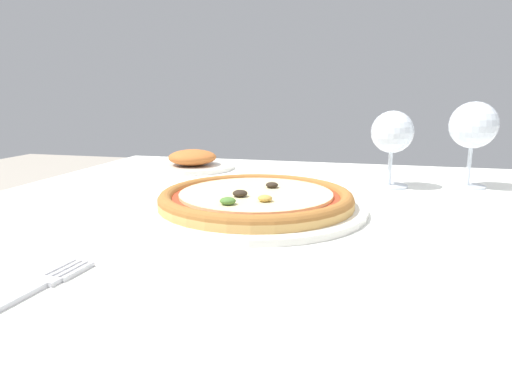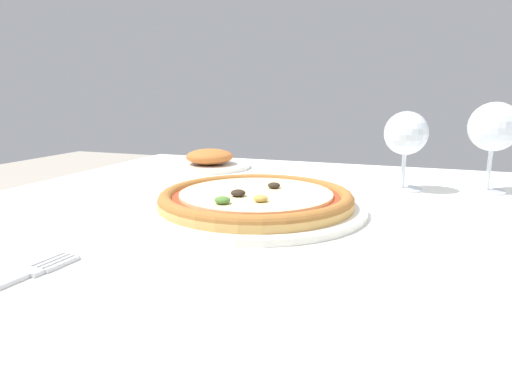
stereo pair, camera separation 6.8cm
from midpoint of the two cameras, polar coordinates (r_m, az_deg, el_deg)
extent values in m
cube|color=brown|center=(0.65, 12.77, -5.97)|extent=(1.17, 1.01, 0.04)
cube|color=silver|center=(0.64, 12.86, -4.18)|extent=(1.27, 1.11, 0.01)
cylinder|color=brown|center=(1.33, -8.94, -12.24)|extent=(0.06, 0.06, 0.67)
cylinder|color=white|center=(0.68, 2.84, -2.08)|extent=(0.35, 0.35, 0.01)
cylinder|color=tan|center=(0.68, 2.85, -1.18)|extent=(0.31, 0.31, 0.01)
torus|color=#A3662D|center=(0.68, 2.85, -0.69)|extent=(0.31, 0.31, 0.02)
cylinder|color=#BC381E|center=(0.68, 2.86, -0.57)|extent=(0.26, 0.26, 0.00)
cylinder|color=beige|center=(0.68, 2.86, -0.24)|extent=(0.24, 0.24, 0.00)
ellipsoid|color=#4C7A33|center=(0.60, -1.31, -1.13)|extent=(0.02, 0.02, 0.01)
ellipsoid|color=#2D2319|center=(0.71, 5.16, 0.87)|extent=(0.02, 0.02, 0.01)
ellipsoid|color=#2D2319|center=(0.65, 0.58, -0.16)|extent=(0.02, 0.02, 0.01)
ellipsoid|color=#4C7A33|center=(0.63, 4.03, -0.76)|extent=(0.01, 0.01, 0.01)
ellipsoid|color=#BC9342|center=(0.61, 3.77, -0.90)|extent=(0.02, 0.02, 0.01)
cube|color=silver|center=(0.49, -24.29, -9.79)|extent=(0.03, 0.02, 0.00)
cube|color=silver|center=(0.51, -22.71, -8.49)|extent=(0.01, 0.05, 0.00)
cube|color=silver|center=(0.51, -22.09, -8.67)|extent=(0.01, 0.05, 0.00)
cube|color=silver|center=(0.50, -21.46, -8.86)|extent=(0.01, 0.05, 0.00)
cube|color=silver|center=(0.50, -20.81, -9.04)|extent=(0.01, 0.05, 0.00)
cylinder|color=silver|center=(0.94, 30.21, 0.11)|extent=(0.07, 0.07, 0.00)
cylinder|color=silver|center=(0.93, 30.50, 2.66)|extent=(0.01, 0.01, 0.08)
sphere|color=silver|center=(0.92, 31.05, 7.48)|extent=(0.09, 0.09, 0.09)
cylinder|color=silver|center=(0.89, 20.96, 0.40)|extent=(0.07, 0.07, 0.00)
cylinder|color=silver|center=(0.88, 21.15, 2.77)|extent=(0.01, 0.01, 0.07)
sphere|color=silver|center=(0.88, 21.52, 7.32)|extent=(0.08, 0.08, 0.08)
cylinder|color=white|center=(1.09, -4.41, 3.47)|extent=(0.20, 0.20, 0.01)
ellipsoid|color=#BC662D|center=(1.08, -4.43, 4.73)|extent=(0.12, 0.12, 0.04)
camera|label=1|loc=(0.03, -87.14, 0.65)|focal=30.00mm
camera|label=2|loc=(0.03, 92.86, -0.65)|focal=30.00mm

